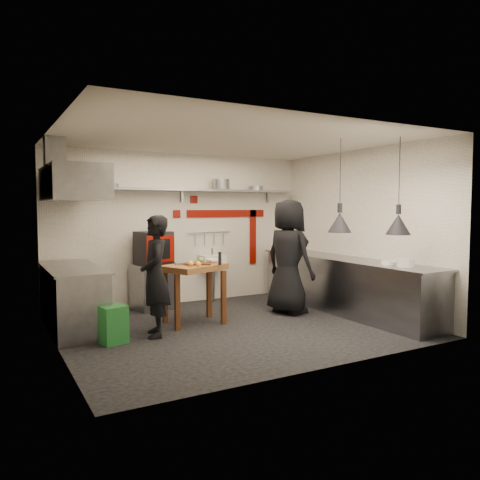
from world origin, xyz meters
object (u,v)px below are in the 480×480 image
prep_table (194,294)px  chef_left (155,276)px  combi_oven (154,248)px  green_bin (112,324)px  chef_right (289,257)px  oven_stand (152,287)px

prep_table → chef_left: (-0.76, -0.40, 0.39)m
combi_oven → prep_table: (0.22, -1.26, -0.63)m
green_bin → chef_right: (3.06, 0.33, 0.72)m
prep_table → chef_left: bearing=-174.6°
oven_stand → combi_oven: (0.03, -0.04, 0.69)m
combi_oven → green_bin: bearing=-135.9°
combi_oven → chef_right: bearing=-47.5°
green_bin → chef_left: (0.61, 0.05, 0.60)m
green_bin → prep_table: prep_table is taller
oven_stand → green_bin: bearing=-134.5°
oven_stand → chef_left: (-0.50, -1.69, 0.45)m
oven_stand → prep_table: prep_table is taller
green_bin → prep_table: 1.46m
combi_oven → chef_right: 2.36m
combi_oven → chef_right: (1.91, -1.37, -0.12)m
combi_oven → chef_right: size_ratio=0.30×
combi_oven → green_bin: (-1.15, -1.70, -0.84)m
chef_left → green_bin: bearing=-72.6°
combi_oven → chef_left: size_ratio=0.34×
prep_table → green_bin: bearing=175.7°
chef_left → chef_right: size_ratio=0.87×
green_bin → chef_right: 3.16m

